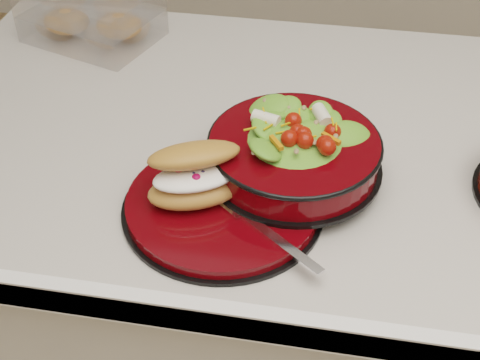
% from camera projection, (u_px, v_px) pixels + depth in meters
% --- Properties ---
extents(island_counter, '(1.24, 0.74, 0.90)m').
position_uv_depth(island_counter, '(283.00, 314.00, 1.33)').
color(island_counter, silver).
rests_on(island_counter, ground).
extents(dinner_plate, '(0.27, 0.27, 0.02)m').
position_uv_depth(dinner_plate, '(223.00, 205.00, 0.90)').
color(dinner_plate, black).
rests_on(dinner_plate, island_counter).
extents(salad_bowl, '(0.25, 0.25, 0.10)m').
position_uv_depth(salad_bowl, '(294.00, 147.00, 0.92)').
color(salad_bowl, black).
rests_on(salad_bowl, dinner_plate).
extents(croissant, '(0.14, 0.13, 0.08)m').
position_uv_depth(croissant, '(196.00, 175.00, 0.87)').
color(croissant, '#CA813D').
rests_on(croissant, dinner_plate).
extents(fork, '(0.15, 0.12, 0.00)m').
position_uv_depth(fork, '(265.00, 231.00, 0.84)').
color(fork, silver).
rests_on(fork, dinner_plate).
extents(pastry_box, '(0.27, 0.23, 0.09)m').
position_uv_depth(pastry_box, '(92.00, 16.00, 1.25)').
color(pastry_box, white).
rests_on(pastry_box, island_counter).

